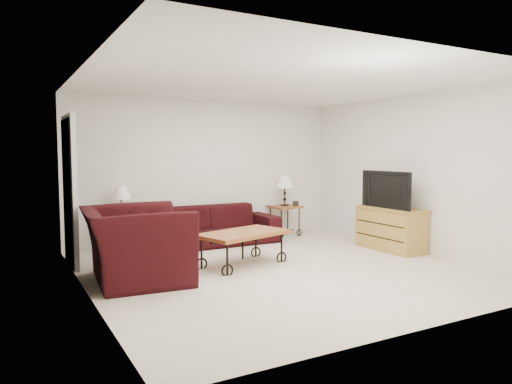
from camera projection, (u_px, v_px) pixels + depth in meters
ground at (281, 269)px, 6.42m from camera, size 5.00×5.00×0.00m
wall_back at (208, 171)px, 8.50m from camera, size 5.00×0.02×2.50m
wall_front at (432, 190)px, 4.13m from camera, size 5.00×0.02×2.50m
wall_left at (85, 183)px, 5.11m from camera, size 0.02×5.00×2.50m
wall_right at (414, 173)px, 7.52m from camera, size 0.02×5.00×2.50m
ceiling at (282, 82)px, 6.21m from camera, size 5.00×5.00×0.00m
doorway at (69, 193)px, 6.59m from camera, size 0.08×0.94×2.04m
sofa at (213, 226)px, 8.10m from camera, size 2.27×0.89×0.66m
side_table_left at (122, 235)px, 7.54m from camera, size 0.56×0.56×0.53m
side_table_right at (285, 221)px, 9.01m from camera, size 0.55×0.55×0.57m
lamp_left at (121, 202)px, 7.49m from camera, size 0.35×0.35×0.53m
lamp_right at (285, 191)px, 8.96m from camera, size 0.34×0.34×0.57m
photo_frame_left at (114, 218)px, 7.31m from camera, size 0.11×0.01×0.09m
photo_frame_right at (296, 204)px, 8.92m from camera, size 0.12×0.03×0.10m
coffee_table at (243, 249)px, 6.61m from camera, size 1.41×1.02×0.47m
armchair at (136, 244)px, 5.80m from camera, size 1.33×1.49×0.90m
throw_pillow at (149, 238)px, 5.82m from camera, size 0.14×0.42×0.41m
tv_stand at (390, 229)px, 7.65m from camera, size 0.48×1.15×0.69m
television at (390, 189)px, 7.59m from camera, size 0.14×1.03×0.59m
backpack at (273, 229)px, 8.39m from camera, size 0.38×0.31×0.44m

